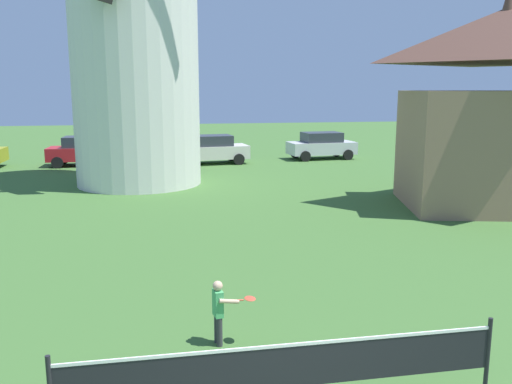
# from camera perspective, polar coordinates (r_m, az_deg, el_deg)

# --- Properties ---
(tennis_net) EXTENTS (5.62, 0.06, 1.10)m
(tennis_net) POSITION_cam_1_polar(r_m,az_deg,el_deg) (7.05, 3.14, -17.90)
(tennis_net) COLOR black
(tennis_net) RESTS_ON ground_plane
(player_far) EXTENTS (0.70, 0.38, 1.08)m
(player_far) POSITION_cam_1_polar(r_m,az_deg,el_deg) (8.87, -3.84, -12.14)
(player_far) COLOR #333338
(player_far) RESTS_ON ground_plane
(parked_car_red) EXTENTS (3.88, 1.99, 1.56)m
(parked_car_red) POSITION_cam_1_polar(r_m,az_deg,el_deg) (30.39, -17.55, 4.19)
(parked_car_red) COLOR red
(parked_car_red) RESTS_ON ground_plane
(parked_car_cream) EXTENTS (4.21, 2.24, 1.56)m
(parked_car_cream) POSITION_cam_1_polar(r_m,az_deg,el_deg) (29.78, -4.81, 4.53)
(parked_car_cream) COLOR silver
(parked_car_cream) RESTS_ON ground_plane
(parked_car_silver) EXTENTS (3.99, 2.14, 1.56)m
(parked_car_silver) POSITION_cam_1_polar(r_m,az_deg,el_deg) (31.98, 6.92, 4.92)
(parked_car_silver) COLOR silver
(parked_car_silver) RESTS_ON ground_plane
(chapel) EXTENTS (7.21, 5.97, 7.60)m
(chapel) POSITION_cam_1_polar(r_m,az_deg,el_deg) (20.29, 24.31, 7.66)
(chapel) COLOR #937056
(chapel) RESTS_ON ground_plane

